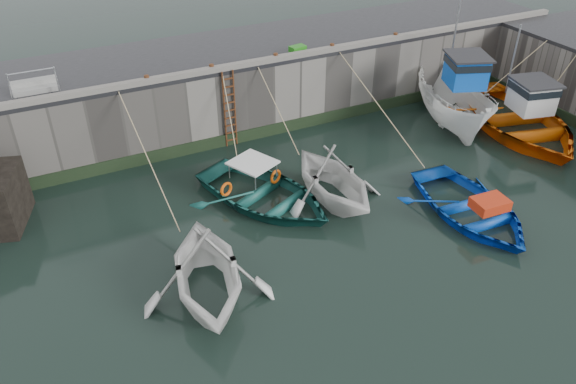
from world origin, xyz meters
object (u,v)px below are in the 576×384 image
boat_near_navy (469,214)px  bollard_c (276,57)px  boat_near_blue (265,202)px  boat_far_white (455,103)px  boat_near_blacktrim (331,199)px  boat_far_orange (517,119)px  bollard_d (332,47)px  ladder (230,110)px  boat_near_white (209,294)px  fish_crate (298,49)px  bollard_e (395,36)px  bollard_a (147,79)px  bollard_b (212,68)px

boat_near_navy → bollard_c: 9.65m
boat_near_blue → boat_far_white: size_ratio=0.82×
boat_near_blacktrim → boat_far_orange: bearing=4.4°
bollard_d → ladder: bearing=-176.0°
boat_near_blacktrim → boat_far_orange: boat_far_orange is taller
boat_near_navy → boat_far_orange: (6.10, 3.99, 0.50)m
boat_near_white → boat_near_blacktrim: boat_near_white is taller
boat_near_white → boat_near_blacktrim: (5.53, 2.62, 0.00)m
boat_near_navy → fish_crate: (-2.03, 8.85, 3.31)m
ladder → bollard_e: bearing=2.4°
bollard_e → boat_far_orange: bearing=-52.2°
boat_near_white → fish_crate: 11.67m
fish_crate → bollard_c: 1.23m
boat_near_navy → bollard_d: 9.13m
boat_near_white → boat_near_blue: bearing=58.3°
boat_far_white → bollard_a: bearing=-171.7°
boat_far_white → bollard_e: (-1.37, 2.85, 2.28)m
boat_near_white → boat_near_blue: (3.33, 3.50, 0.00)m
boat_near_blue → fish_crate: 7.19m
bollard_b → bollard_a: bearing=180.0°
fish_crate → bollard_c: (-1.17, -0.36, -0.01)m
boat_near_white → boat_near_blacktrim: bearing=37.3°
boat_near_navy → bollard_a: bollard_a is taller
fish_crate → bollard_d: bearing=-23.7°
boat_far_orange → bollard_c: boat_far_orange is taller
boat_near_blue → fish_crate: fish_crate is taller
boat_near_blue → bollard_d: (5.30, 4.71, 3.30)m
boat_near_navy → boat_far_white: (3.97, 5.64, 1.02)m
boat_near_navy → ladder: bearing=127.7°
ladder → boat_far_orange: 12.27m
boat_near_white → boat_near_navy: (9.23, -0.28, 0.00)m
boat_far_orange → fish_crate: (-8.12, 4.86, 2.81)m
boat_near_navy → bollard_a: size_ratio=18.50×
fish_crate → boat_far_white: bearing=-37.8°
boat_far_white → bollard_d: 5.85m
boat_near_white → boat_far_white: (13.20, 5.36, 1.02)m
ladder → bollard_e: (8.00, 0.34, 1.71)m
bollard_a → bollard_d: same height
bollard_b → bollard_c: bearing=0.0°
ladder → bollard_c: (2.20, 0.34, 1.71)m
fish_crate → boat_far_orange: bearing=-40.5°
boat_near_blue → bollard_b: bearing=65.2°
bollard_d → bollard_e: same height
ladder → bollard_b: bollard_b is taller
bollard_b → bollard_e: bearing=0.0°
ladder → bollard_c: size_ratio=11.43×
boat_near_navy → boat_near_white: bearing=-177.6°
bollard_a → bollard_d: (7.80, 0.00, 0.00)m
boat_near_navy → bollard_e: bearing=77.1°
bollard_a → bollard_c: 5.20m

